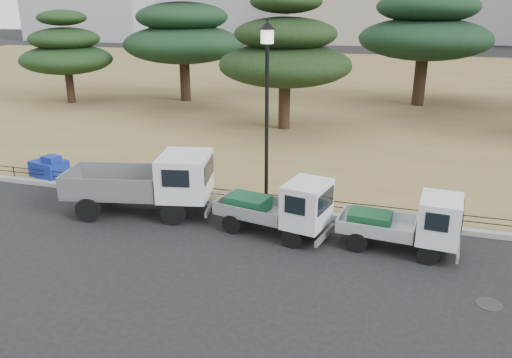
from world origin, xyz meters
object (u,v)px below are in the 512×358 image
(truck_large, at_px, (148,181))
(truck_kei_rear, at_px, (408,223))
(tarp_pile, at_px, (50,167))
(truck_kei_front, at_px, (281,207))
(street_lamp, at_px, (267,85))

(truck_large, distance_m, truck_kei_rear, 8.06)
(truck_kei_rear, xyz_separation_m, tarp_pile, (-13.36, 2.24, -0.34))
(truck_kei_front, relative_size, tarp_pile, 2.42)
(tarp_pile, bearing_deg, street_lamp, -2.26)
(truck_kei_rear, distance_m, street_lamp, 5.90)
(truck_kei_front, xyz_separation_m, tarp_pile, (-9.79, 2.22, -0.38))
(truck_kei_front, relative_size, street_lamp, 0.60)
(street_lamp, xyz_separation_m, tarp_pile, (-8.82, 0.35, -3.61))
(truck_kei_front, height_order, street_lamp, street_lamp)
(tarp_pile, bearing_deg, truck_kei_front, -12.79)
(truck_kei_front, relative_size, truck_kei_rear, 1.07)
(truck_large, distance_m, street_lamp, 4.86)
(truck_kei_front, bearing_deg, street_lamp, 128.86)
(truck_large, height_order, truck_kei_front, truck_large)
(truck_large, height_order, street_lamp, street_lamp)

